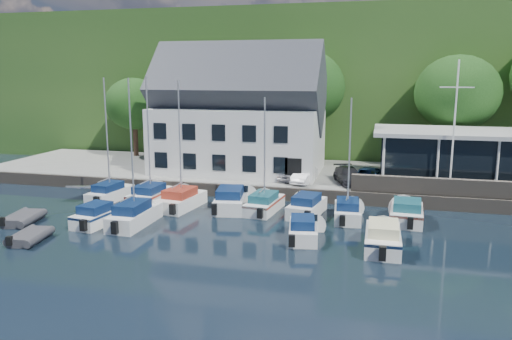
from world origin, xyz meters
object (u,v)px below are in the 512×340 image
at_px(dinghy_1, 30,235).
at_px(flagpole, 454,128).
at_px(dinghy_0, 23,217).
at_px(boat_r1_3, 231,198).
at_px(boat_r1_7, 407,211).
at_px(boat_r2_1, 132,150).
at_px(car_dgrey, 349,175).
at_px(harbor_building, 239,121).
at_px(boat_r1_5, 307,204).
at_px(boat_r1_6, 349,156).
at_px(car_silver, 290,173).
at_px(boat_r2_3, 303,228).
at_px(boat_r1_0, 107,144).
at_px(boat_r1_2, 180,145).
at_px(car_blue, 368,176).
at_px(boat_r2_4, 383,235).
at_px(car_white, 304,175).
at_px(boat_r2_0, 97,214).
at_px(boat_r1_4, 265,152).
at_px(club_pavilion, 461,157).

bearing_deg(dinghy_1, flagpole, 20.60).
xyz_separation_m(dinghy_0, dinghy_1, (2.83, -2.97, -0.03)).
relative_size(boat_r1_3, boat_r1_7, 1.15).
bearing_deg(boat_r2_1, car_dgrey, 41.85).
relative_size(boat_r1_7, boat_r2_1, 0.60).
distance_m(harbor_building, boat_r1_5, 12.38).
bearing_deg(dinghy_1, boat_r1_6, 18.00).
relative_size(car_silver, boat_r2_3, 0.68).
height_order(harbor_building, boat_r1_0, harbor_building).
distance_m(boat_r1_7, boat_r2_1, 17.79).
bearing_deg(car_silver, boat_r1_2, -128.02).
xyz_separation_m(car_blue, boat_r2_4, (1.19, -11.53, -0.91)).
bearing_deg(car_white, boat_r2_0, -128.61).
relative_size(harbor_building, boat_r1_3, 2.20).
distance_m(harbor_building, boat_r2_1, 14.10).
bearing_deg(boat_r1_7, car_dgrey, 126.94).
height_order(car_silver, boat_r2_3, car_silver).
relative_size(boat_r1_5, boat_r2_3, 1.13).
bearing_deg(boat_r2_3, boat_r1_3, 129.43).
relative_size(boat_r1_0, boat_r1_4, 1.03).
xyz_separation_m(boat_r1_3, dinghy_0, (-11.96, -6.42, -0.40)).
height_order(boat_r1_3, boat_r2_3, boat_r1_3).
distance_m(car_blue, boat_r1_6, 7.01).
bearing_deg(flagpole, boat_r1_7, -124.56).
bearing_deg(boat_r1_4, car_blue, 47.09).
bearing_deg(boat_r1_0, car_silver, 31.31).
relative_size(boat_r1_2, dinghy_1, 3.03).
distance_m(club_pavilion, boat_r2_1, 24.81).
distance_m(car_dgrey, boat_r2_1, 16.97).
distance_m(car_silver, boat_r1_3, 6.79).
xyz_separation_m(harbor_building, boat_r2_3, (7.82, -13.89, -4.68)).
bearing_deg(dinghy_1, boat_r1_7, 14.66).
bearing_deg(flagpole, boat_r1_6, -144.52).
relative_size(car_dgrey, boat_r1_3, 0.65).
relative_size(club_pavilion, boat_r1_2, 1.46).
relative_size(club_pavilion, boat_r1_5, 2.28).
relative_size(boat_r2_0, boat_r2_3, 0.99).
distance_m(flagpole, boat_r1_7, 7.31).
bearing_deg(boat_r1_6, car_blue, 76.10).
bearing_deg(dinghy_0, boat_r2_4, -8.86).
height_order(boat_r1_3, dinghy_0, boat_r1_3).
relative_size(car_dgrey, boat_r1_7, 0.75).
distance_m(boat_r1_5, dinghy_1, 17.20).
distance_m(boat_r1_6, boat_r2_1, 13.68).
xyz_separation_m(flagpole, boat_r1_0, (-24.44, -4.12, -1.42)).
xyz_separation_m(boat_r2_3, boat_r2_4, (4.46, -0.50, 0.08)).
relative_size(club_pavilion, car_dgrey, 3.12).
relative_size(boat_r1_4, dinghy_0, 2.53).
height_order(boat_r1_5, boat_r2_3, boat_r1_5).
height_order(car_white, dinghy_0, car_white).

